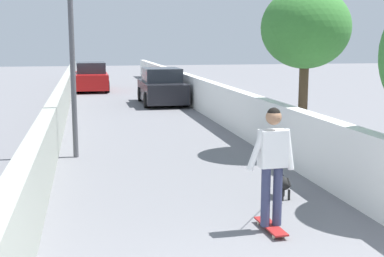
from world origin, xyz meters
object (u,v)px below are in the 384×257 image
object	(u,v)px
car_near	(162,87)
car_far	(91,77)
lamp_post	(71,18)
tree_right_near	(306,29)
person_skateboarder	(273,157)
dog	(282,182)
skateboard	(271,226)

from	to	relation	value
car_near	car_far	world-z (taller)	same
lamp_post	car_near	bearing A→B (deg)	-19.53
tree_right_near	person_skateboarder	xyz separation A→B (m)	(-4.78, 2.54, -1.87)
person_skateboarder	dog	bearing A→B (deg)	-27.07
tree_right_near	dog	distance (m)	4.63
car_far	person_skateboarder	bearing A→B (deg)	-174.36
tree_right_near	lamp_post	size ratio (longest dim) A/B	0.83
car_near	car_far	xyz separation A→B (m)	(6.87, 2.87, 0.00)
person_skateboarder	skateboard	bearing A→B (deg)	-7.13
tree_right_near	dog	bearing A→B (deg)	151.60
lamp_post	person_skateboarder	xyz separation A→B (m)	(-5.43, -2.78, -2.10)
lamp_post	car_far	world-z (taller)	lamp_post
person_skateboarder	car_far	xyz separation A→B (m)	(22.09, 2.18, -0.36)
tree_right_near	dog	world-z (taller)	tree_right_near
tree_right_near	dog	size ratio (longest dim) A/B	2.27
tree_right_near	skateboard	size ratio (longest dim) A/B	4.85
car_near	dog	bearing A→B (deg)	-179.79
car_near	lamp_post	bearing A→B (deg)	160.47
lamp_post	car_near	xyz separation A→B (m)	(9.78, -3.47, -2.47)
dog	car_near	xyz separation A→B (m)	(13.77, 0.05, 0.44)
skateboard	person_skateboarder	world-z (taller)	person_skateboarder
person_skateboarder	dog	distance (m)	1.81
car_near	person_skateboarder	bearing A→B (deg)	177.41
dog	car_near	size ratio (longest dim) A/B	0.45
tree_right_near	lamp_post	bearing A→B (deg)	83.02
car_far	skateboard	bearing A→B (deg)	-174.36
person_skateboarder	dog	xyz separation A→B (m)	(1.45, -0.74, -0.80)
lamp_post	person_skateboarder	bearing A→B (deg)	-152.87
car_far	tree_right_near	bearing A→B (deg)	-164.74
skateboard	car_far	distance (m)	22.20
skateboard	person_skateboarder	distance (m)	1.01
car_near	tree_right_near	bearing A→B (deg)	-169.94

